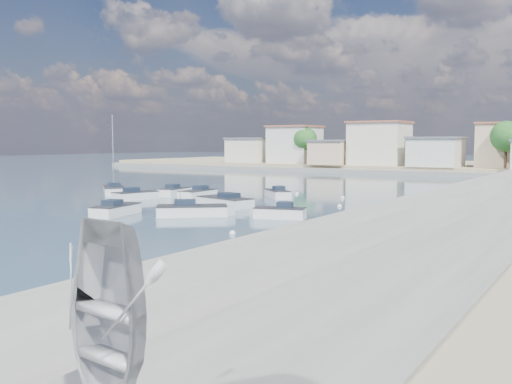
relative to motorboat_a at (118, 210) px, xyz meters
The scene contains 15 objects.
ground 37.50m from the motorboat_a, 75.13° to the left, with size 400.00×400.00×0.00m, color #2E495C.
breakwater 18.78m from the motorboat_a, 28.37° to the left, with size 2.00×31.02×0.35m.
far_shore_land 88.76m from the motorboat_a, 83.78° to the left, with size 160.00×40.00×1.40m, color gray.
far_shore_quay 67.92m from the motorboat_a, 81.86° to the left, with size 160.00×2.50×0.80m, color slate.
shore_trees 67.07m from the motorboat_a, 74.40° to the left, with size 74.56×38.32×7.92m.
motorboat_a is the anchor object (origin of this frame).
motorboat_b 12.09m from the motorboat_a, 126.74° to the left, with size 2.84×5.14×1.48m.
motorboat_c 10.12m from the motorboat_a, 70.10° to the left, with size 6.40×3.59×1.48m.
motorboat_d 12.80m from the motorboat_a, 23.21° to the left, with size 4.37×2.63×1.48m.
motorboat_e 16.84m from the motorboat_a, 114.55° to the left, with size 2.37×4.98×1.48m.
motorboat_f 19.29m from the motorboat_a, 79.25° to the left, with size 4.30×4.20×1.48m.
motorboat_g 14.42m from the motorboat_a, 102.72° to the left, with size 2.14×5.39×1.48m.
motorboat_h 6.31m from the motorboat_a, 27.34° to the left, with size 5.63×5.11×1.48m.
sailboat 19.51m from the motorboat_a, 137.35° to the left, with size 6.15×5.73×9.00m.
mooring_buoys 14.30m from the motorboat_a, 40.50° to the left, with size 11.77×35.18×0.41m.
Camera 1 is at (23.84, -28.33, 5.77)m, focal length 40.00 mm.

